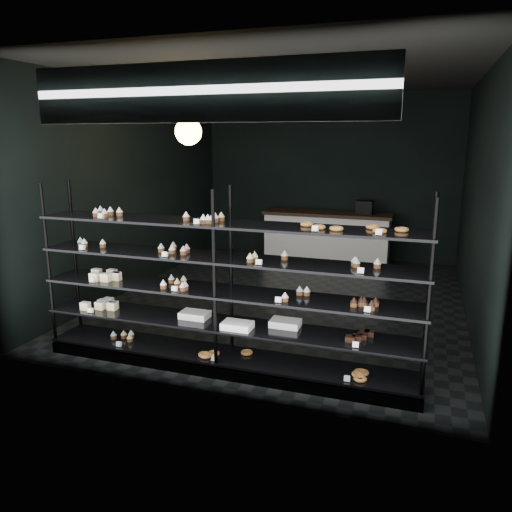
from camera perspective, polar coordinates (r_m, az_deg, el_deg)
name	(u,v)px	position (r m, az deg, el deg)	size (l,w,h in m)	color
room	(289,193)	(7.22, 3.74, 7.19)	(5.01, 6.01, 3.20)	black
display_shelf	(222,312)	(5.17, -3.93, -6.41)	(4.00, 0.50, 1.91)	black
signage	(199,92)	(4.43, -6.48, 18.14)	(3.30, 0.05, 0.50)	#0B0F39
pendant_lamp	(188,132)	(6.72, -7.73, 13.91)	(0.35, 0.35, 0.90)	black
service_counter	(327,237)	(9.77, 8.15, 2.20)	(2.45, 0.65, 1.23)	silver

